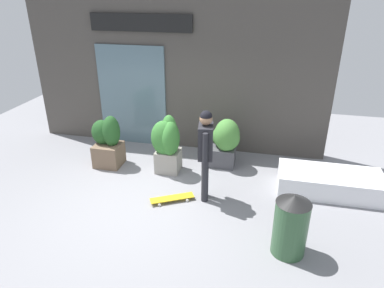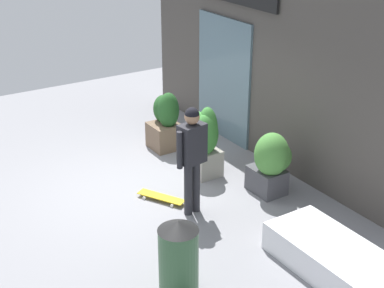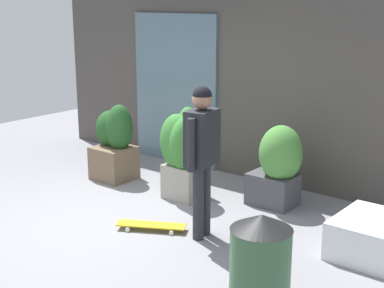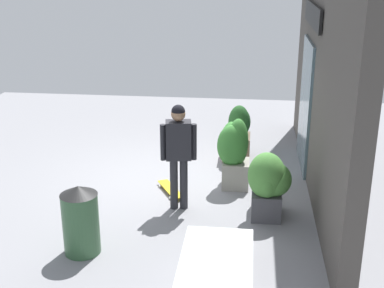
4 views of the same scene
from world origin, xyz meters
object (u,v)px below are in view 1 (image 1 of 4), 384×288
Objects in this scene: planter_box_left at (108,142)px; trash_bin at (291,225)px; planter_box_right at (225,140)px; planter_box_mid at (168,142)px; skateboarder at (206,147)px; skateboard at (172,198)px.

planter_box_left is 1.15× the size of trash_bin.
planter_box_right is 1.29m from planter_box_mid.
skateboarder is 1.59× the size of planter_box_right.
planter_box_left is at bearing -61.20° from skateboard.
skateboard is 0.64× the size of planter_box_mid.
skateboarder reaches higher than planter_box_mid.
skateboarder is 1.37× the size of planter_box_mid.
trash_bin is at bearing -39.04° from planter_box_mid.
trash_bin is (2.48, -2.01, -0.19)m from planter_box_mid.
planter_box_right is 0.86× the size of planter_box_mid.
planter_box_mid reaches higher than trash_bin.
skateboarder is 1.53m from planter_box_right.
planter_box_right is (0.76, 1.67, 0.55)m from skateboard.
trash_bin is at bearing -27.84° from planter_box_left.
planter_box_mid is at bearing 140.96° from trash_bin.
trash_bin reaches higher than skateboard.
skateboard is 2.18m from planter_box_left.
skateboarder is 2.00m from trash_bin.
planter_box_mid reaches higher than skateboard.
planter_box_right is at bearing 12.08° from planter_box_left.
planter_box_left reaches higher than skateboard.
skateboarder is 1.52× the size of planter_box_left.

